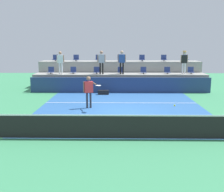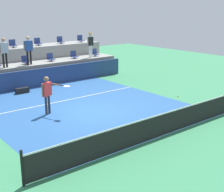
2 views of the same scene
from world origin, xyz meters
name	(u,v)px [view 1 (image 1 of 2)]	position (x,y,z in m)	size (l,w,h in m)	color
ground_plane	(122,113)	(0.00, 0.00, 0.00)	(40.00, 40.00, 0.00)	#388456
court_inner_paint	(121,108)	(0.00, 1.00, 0.00)	(9.00, 10.00, 0.01)	#285693
court_service_line	(121,103)	(0.00, 2.40, 0.01)	(9.00, 0.06, 0.00)	white
tennis_net	(124,126)	(0.00, -4.00, 0.50)	(10.48, 0.08, 1.07)	black
sponsor_backboard	(120,85)	(0.00, 6.00, 0.55)	(13.00, 0.16, 1.10)	navy
seating_tier_lower	(120,82)	(0.00, 7.30, 0.62)	(13.00, 1.80, 1.25)	gray
seating_tier_upper	(120,74)	(0.00, 9.10, 1.05)	(13.00, 1.80, 2.10)	gray
stadium_chair_lower_far_left	(51,71)	(-5.28, 7.23, 1.46)	(0.44, 0.40, 0.52)	#2D2D33
stadium_chair_lower_left	(73,71)	(-3.58, 7.23, 1.46)	(0.44, 0.40, 0.52)	#2D2D33
stadium_chair_lower_mid_left	(97,71)	(-1.79, 7.23, 1.46)	(0.44, 0.40, 0.52)	#2D2D33
stadium_chair_lower_center	(121,71)	(0.04, 7.23, 1.46)	(0.44, 0.40, 0.52)	#2D2D33
stadium_chair_lower_mid_right	(143,71)	(1.78, 7.23, 1.46)	(0.44, 0.40, 0.52)	#2D2D33
stadium_chair_lower_right	(167,71)	(3.59, 7.23, 1.46)	(0.44, 0.40, 0.52)	#2D2D33
stadium_chair_lower_far_right	(191,71)	(5.37, 7.23, 1.46)	(0.44, 0.40, 0.52)	#2D2D33
stadium_chair_upper_far_left	(55,58)	(-5.30, 9.03, 2.31)	(0.44, 0.40, 0.52)	#2D2D33
stadium_chair_upper_left	(76,58)	(-3.60, 9.03, 2.31)	(0.44, 0.40, 0.52)	#2D2D33
stadium_chair_upper_mid_left	(98,58)	(-1.77, 9.03, 2.31)	(0.44, 0.40, 0.52)	#2D2D33
stadium_chair_upper_center	(120,58)	(0.03, 9.03, 2.31)	(0.44, 0.40, 0.52)	#2D2D33
stadium_chair_upper_mid_right	(142,58)	(1.82, 9.03, 2.31)	(0.44, 0.40, 0.52)	#2D2D33
stadium_chair_upper_right	(164,58)	(3.60, 9.03, 2.31)	(0.44, 0.40, 0.52)	#2D2D33
stadium_chair_upper_far_right	(185,59)	(5.35, 9.03, 2.31)	(0.44, 0.40, 0.52)	#2D2D33
tennis_player	(89,89)	(-1.76, 1.00, 1.07)	(1.04, 1.14, 1.75)	#2D2D33
spectator_in_white	(60,60)	(-4.45, 6.85, 2.27)	(0.59, 0.26, 1.69)	white
spectator_leaning_on_rail	(101,60)	(-1.39, 6.85, 2.30)	(0.60, 0.26, 1.73)	black
spectator_in_grey	(122,60)	(0.12, 6.85, 2.31)	(0.61, 0.26, 1.75)	black
spectator_with_hat	(184,60)	(4.73, 6.85, 2.32)	(0.59, 0.48, 1.75)	white
tennis_ball	(175,105)	(1.96, -3.34, 1.12)	(0.07, 0.07, 0.07)	#CCE033
equipment_bag	(103,92)	(-1.18, 5.20, 0.15)	(0.76, 0.28, 0.30)	black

